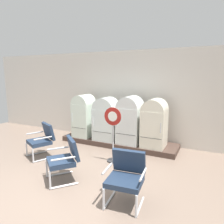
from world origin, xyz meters
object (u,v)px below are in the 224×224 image
Objects in this scene: refrigerator_1 at (106,118)px; sign_stand at (113,136)px; armchair_right at (126,175)px; refrigerator_2 at (130,119)px; refrigerator_0 at (84,114)px; refrigerator_3 at (154,122)px; armchair_left at (42,139)px; armchair_center at (65,157)px.

sign_stand is at bearing -55.10° from refrigerator_1.
refrigerator_2 is at bearing 110.02° from armchair_right.
armchair_right is (0.96, -2.64, -0.40)m from refrigerator_2.
refrigerator_1 is 1.38m from sign_stand.
refrigerator_0 is 2.39m from refrigerator_3.
armchair_left is (-0.22, -1.69, -0.39)m from refrigerator_0.
refrigerator_0 is 1.03× the size of refrigerator_1.
armchair_right is at bearing -69.98° from refrigerator_2.
refrigerator_3 reaches higher than armchair_left.
refrigerator_2 is 1.01× the size of sign_stand.
armchair_center is at bearing -82.85° from refrigerator_1.
refrigerator_1 is (0.85, -0.02, -0.04)m from refrigerator_0.
armchair_right is at bearing -55.97° from refrigerator_1.
armchair_center is at bearing 173.90° from armchair_right.
armchair_right is (1.75, -2.59, -0.35)m from refrigerator_1.
refrigerator_2 is 1.57× the size of armchair_left.
sign_stand is (0.79, -1.13, -0.17)m from refrigerator_1.
armchair_left is at bearing -122.76° from refrigerator_1.
sign_stand is at bearing 123.35° from armchair_right.
refrigerator_0 is 2.01m from sign_stand.
sign_stand is (1.64, -1.15, -0.21)m from refrigerator_0.
refrigerator_0 is 1.01× the size of refrigerator_3.
refrigerator_0 is 3.71m from armchair_right.
refrigerator_2 is 2.56m from armchair_left.
refrigerator_1 reaches higher than armchair_right.
armchair_right is at bearing -56.65° from sign_stand.
refrigerator_2 reaches higher than armchair_right.
refrigerator_1 is 1.54m from refrigerator_3.
refrigerator_3 is 1.53× the size of armchair_right.
refrigerator_1 is 0.79m from refrigerator_2.
refrigerator_0 is at bearing -179.22° from refrigerator_2.
refrigerator_2 reaches higher than refrigerator_3.
armchair_center is 1.41m from sign_stand.
refrigerator_1 is at bearing -178.59° from refrigerator_3.
refrigerator_1 is 0.95× the size of refrigerator_2.
sign_stand is at bearing 69.85° from armchair_center.
armchair_left is 1.00× the size of armchair_center.
armchair_center is 0.64× the size of sign_stand.
refrigerator_2 is 1.03× the size of refrigerator_3.
refrigerator_1 is at bearing 57.24° from armchair_left.
armchair_right is (2.60, -2.61, -0.39)m from refrigerator_0.
refrigerator_3 is 1.40m from sign_stand.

